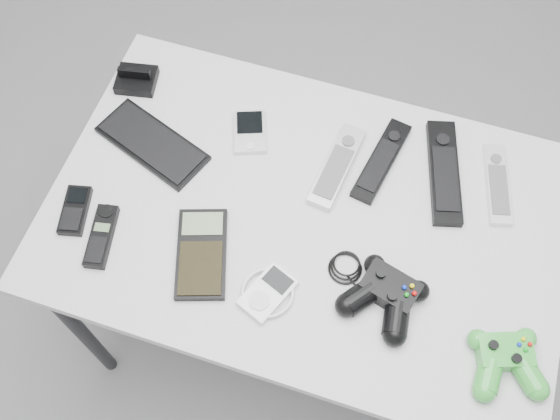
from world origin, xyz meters
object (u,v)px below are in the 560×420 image
(pda_keyboard, at_px, (152,143))
(controller_green, at_px, (506,359))
(remote_silver_a, at_px, (337,166))
(mp3_player, at_px, (268,293))
(desk, at_px, (306,229))
(remote_black_a, at_px, (382,160))
(calculator, at_px, (202,253))
(remote_silver_b, at_px, (497,184))
(pda, at_px, (250,132))
(cordless_handset, at_px, (101,236))
(remote_black_b, at_px, (444,172))
(controller_black, at_px, (386,294))
(mobile_phone, at_px, (75,210))

(pda_keyboard, distance_m, controller_green, 0.85)
(remote_silver_a, relative_size, controller_green, 1.43)
(mp3_player, distance_m, controller_green, 0.46)
(desk, distance_m, pda_keyboard, 0.39)
(remote_black_a, bearing_deg, calculator, -121.54)
(remote_silver_a, xyz_separation_m, remote_silver_b, (0.34, 0.06, -0.00))
(pda, bearing_deg, controller_green, -49.15)
(remote_silver_a, bearing_deg, pda, 178.94)
(calculator, height_order, mp3_player, same)
(remote_black_a, distance_m, calculator, 0.44)
(pda_keyboard, distance_m, calculator, 0.29)
(remote_black_a, bearing_deg, pda_keyboard, -156.89)
(remote_black_a, relative_size, cordless_handset, 1.57)
(remote_black_b, xyz_separation_m, controller_black, (-0.05, -0.31, 0.01))
(pda_keyboard, relative_size, calculator, 1.29)
(remote_black_b, xyz_separation_m, mp3_player, (-0.27, -0.38, -0.00))
(controller_green, bearing_deg, pda_keyboard, 143.76)
(mobile_phone, relative_size, mp3_player, 1.00)
(pda_keyboard, relative_size, controller_black, 0.99)
(calculator, xyz_separation_m, controller_black, (0.37, 0.02, 0.02))
(cordless_handset, bearing_deg, controller_black, -6.47)
(cordless_handset, relative_size, mp3_player, 1.24)
(remote_silver_b, bearing_deg, calculator, -161.56)
(remote_silver_a, height_order, controller_black, controller_black)
(remote_silver_b, height_order, mobile_phone, same)
(remote_black_a, relative_size, controller_green, 1.45)
(mobile_phone, bearing_deg, mp3_player, -19.84)
(pda_keyboard, height_order, pda, pda)
(controller_black, bearing_deg, remote_black_b, 95.95)
(pda_keyboard, distance_m, pda, 0.22)
(pda, relative_size, remote_black_b, 0.43)
(pda, bearing_deg, mp3_player, -86.06)
(pda_keyboard, bearing_deg, remote_black_a, 33.08)
(pda, distance_m, controller_green, 0.70)
(remote_black_a, bearing_deg, remote_silver_a, -142.87)
(pda_keyboard, bearing_deg, remote_silver_b, 30.35)
(pda, distance_m, calculator, 0.31)
(mp3_player, bearing_deg, remote_silver_a, 103.13)
(pda, xyz_separation_m, mp3_player, (0.16, -0.35, 0.00))
(mobile_phone, height_order, calculator, same)
(cordless_handset, bearing_deg, mp3_player, -13.21)
(remote_silver_a, height_order, remote_silver_b, remote_silver_a)
(desk, xyz_separation_m, mobile_phone, (-0.46, -0.14, 0.07))
(pda, relative_size, mobile_phone, 0.98)
(cordless_handset, distance_m, controller_green, 0.82)
(pda, distance_m, mobile_phone, 0.41)
(mobile_phone, bearing_deg, pda, 33.00)
(pda_keyboard, xyz_separation_m, controller_black, (0.57, -0.19, 0.02))
(pda_keyboard, distance_m, cordless_handset, 0.24)
(mobile_phone, relative_size, controller_green, 0.75)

